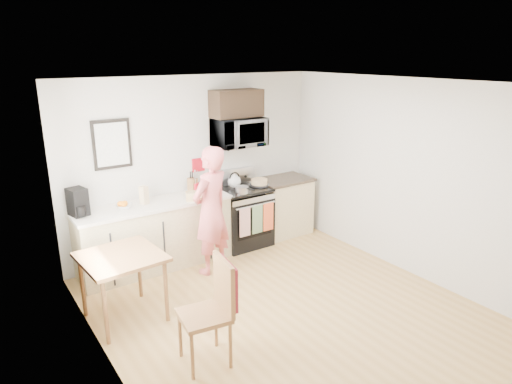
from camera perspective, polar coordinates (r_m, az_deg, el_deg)
floor at (r=5.51m, az=4.21°, el=-14.75°), size 4.60×4.60×0.00m
back_wall at (r=6.82m, az=-7.65°, el=3.36°), size 4.00×0.04×2.60m
front_wall at (r=3.61m, az=28.47°, el=-11.46°), size 4.00×0.04×2.60m
left_wall at (r=4.08m, az=-18.12°, el=-6.91°), size 0.04×4.60×2.60m
right_wall at (r=6.35m, az=18.78°, el=1.55°), size 0.04×4.60×2.60m
ceiling at (r=4.69m, az=4.92°, el=13.35°), size 4.00×4.60×0.04m
window at (r=4.74m, az=-20.79°, el=-0.63°), size 0.06×1.40×1.50m
cabinet_left at (r=6.51m, az=-12.45°, el=-5.46°), size 2.10×0.60×0.90m
countertop_left at (r=6.35m, az=-12.72°, el=-1.53°), size 2.14×0.64×0.04m
cabinet_right at (r=7.55m, az=3.38°, el=-1.89°), size 0.84×0.60×0.90m
countertop_right at (r=7.41m, az=3.44°, el=1.55°), size 0.88×0.64×0.04m
range at (r=7.10m, az=-1.64°, el=-3.24°), size 0.76×0.70×1.16m
microwave at (r=6.84m, az=-2.21°, el=7.48°), size 0.76×0.51×0.42m
upper_cabinet at (r=6.82m, az=-2.45°, el=11.01°), size 0.76×0.35×0.40m
wall_art at (r=6.27m, az=-17.57°, el=5.72°), size 0.50×0.04×0.65m
wall_trivet at (r=6.83m, az=-7.22°, el=3.39°), size 0.20×0.02×0.20m
person at (r=6.12m, az=-5.65°, el=-2.34°), size 0.75×0.63×1.75m
dining_table at (r=5.27m, az=-16.48°, el=-8.48°), size 0.83×0.83×0.78m
chair at (r=4.45m, az=-4.75°, el=-12.88°), size 0.55×0.51×1.05m
knife_block at (r=6.71m, az=-7.93°, el=0.86°), size 0.12×0.15×0.21m
utensil_crock at (r=6.68m, az=-7.55°, el=1.07°), size 0.11×0.11×0.34m
fruit_bowl at (r=6.22m, az=-16.15°, el=-1.62°), size 0.27×0.27×0.10m
milk_carton at (r=6.30m, az=-13.83°, el=-0.38°), size 0.12×0.12×0.24m
coffee_maker at (r=6.09m, az=-21.36°, el=-1.27°), size 0.24×0.31×0.35m
bread_bag at (r=6.36m, az=-7.30°, el=-0.46°), size 0.35×0.26×0.12m
cake at (r=7.04m, az=0.42°, el=1.21°), size 0.31×0.31×0.10m
kettle at (r=6.92m, az=-2.71°, el=1.39°), size 0.20×0.20×0.25m
pot at (r=6.66m, az=-1.77°, el=0.27°), size 0.19×0.32×0.10m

